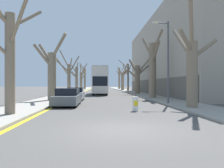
{
  "coord_description": "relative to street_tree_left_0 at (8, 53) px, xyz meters",
  "views": [
    {
      "loc": [
        -0.82,
        -8.11,
        1.7
      ],
      "look_at": [
        0.99,
        23.55,
        1.74
      ],
      "focal_mm": 35.0,
      "sensor_mm": 36.0,
      "label": 1
    }
  ],
  "objects": [
    {
      "name": "street_tree_left_5",
      "position": [
        0.11,
        56.85,
        0.53
      ],
      "size": [
        2.07,
        4.35,
        8.59
      ],
      "color": "#7A6B56",
      "rests_on": "ground"
    },
    {
      "name": "parked_car_0",
      "position": [
        2.28,
        5.82,
        -2.67
      ],
      "size": [
        1.85,
        4.59,
        1.38
      ],
      "color": "#4C5156",
      "rests_on": "ground"
    },
    {
      "name": "street_tree_right_4",
      "position": [
        11.34,
        48.23,
        -0.19
      ],
      "size": [
        3.76,
        1.51,
        7.48
      ],
      "color": "#7A6B56",
      "rests_on": "ground"
    },
    {
      "name": "traffic_bollard",
      "position": [
        7.1,
        2.03,
        -2.88
      ],
      "size": [
        0.37,
        0.38,
        0.91
      ],
      "color": "white",
      "rests_on": "ground"
    },
    {
      "name": "street_tree_right_3",
      "position": [
        11.2,
        37.27,
        0.29
      ],
      "size": [
        3.34,
        4.09,
        7.08
      ],
      "color": "#7A6B56",
      "rests_on": "ground"
    },
    {
      "name": "parked_car_1",
      "position": [
        2.28,
        11.6,
        -2.68
      ],
      "size": [
        1.71,
        3.92,
        1.37
      ],
      "color": "#9EA3AD",
      "rests_on": "ground"
    },
    {
      "name": "street_tree_right_2",
      "position": [
        11.31,
        24.95,
        -0.47
      ],
      "size": [
        4.05,
        1.9,
        6.25
      ],
      "color": "#7A6B56",
      "rests_on": "ground"
    },
    {
      "name": "street_tree_right_0",
      "position": [
        11.14,
        2.88,
        -0.4
      ],
      "size": [
        3.2,
        4.68,
        7.31
      ],
      "color": "#7A6B56",
      "rests_on": "ground"
    },
    {
      "name": "street_tree_left_1",
      "position": [
        -0.03,
        10.6,
        -0.45
      ],
      "size": [
        3.52,
        2.32,
        6.66
      ],
      "color": "#7A6B56",
      "rests_on": "ground"
    },
    {
      "name": "ground_plane",
      "position": [
        5.65,
        -3.65,
        -3.33
      ],
      "size": [
        300.0,
        300.0,
        0.0
      ],
      "primitive_type": "plane",
      "color": "#4C4947"
    },
    {
      "name": "double_decker_bus",
      "position": [
        4.9,
        25.58,
        -0.79
      ],
      "size": [
        2.47,
        11.39,
        4.48
      ],
      "color": "silver",
      "rests_on": "ground"
    },
    {
      "name": "building_facade_right",
      "position": [
        18.33,
        25.61,
        3.09
      ],
      "size": [
        10.08,
        39.1,
        12.86
      ],
      "color": "#9E9384",
      "rests_on": "ground"
    },
    {
      "name": "kerb_line_stripe",
      "position": [
        1.38,
        46.35,
        -3.33
      ],
      "size": [
        0.24,
        120.0,
        0.01
      ],
      "primitive_type": "cube",
      "color": "yellow",
      "rests_on": "ground"
    },
    {
      "name": "lamp_post",
      "position": [
        10.47,
        6.25,
        0.62
      ],
      "size": [
        1.4,
        0.2,
        7.0
      ],
      "color": "#4C4F54",
      "rests_on": "ground"
    },
    {
      "name": "street_tree_left_3",
      "position": [
        -0.0,
        33.61,
        -0.37
      ],
      "size": [
        2.6,
        2.26,
        6.14
      ],
      "color": "#7A6B56",
      "rests_on": "ground"
    },
    {
      "name": "sidewalk_right",
      "position": [
        11.72,
        46.35,
        -3.27
      ],
      "size": [
        3.24,
        120.0,
        0.12
      ],
      "primitive_type": "cube",
      "color": "gray",
      "rests_on": "ground"
    },
    {
      "name": "street_tree_right_1",
      "position": [
        11.14,
        13.88,
        0.38
      ],
      "size": [
        2.32,
        4.4,
        8.15
      ],
      "color": "#7A6B56",
      "rests_on": "ground"
    },
    {
      "name": "street_tree_left_2",
      "position": [
        -0.03,
        22.37,
        -0.24
      ],
      "size": [
        3.88,
        3.05,
        7.04
      ],
      "color": "#7A6B56",
      "rests_on": "ground"
    },
    {
      "name": "street_tree_left_4",
      "position": [
        0.07,
        45.6,
        -0.35
      ],
      "size": [
        2.02,
        2.22,
        7.16
      ],
      "color": "#7A6B56",
      "rests_on": "ground"
    },
    {
      "name": "sidewalk_left",
      "position": [
        -0.42,
        46.35,
        -3.27
      ],
      "size": [
        3.24,
        120.0,
        0.12
      ],
      "primitive_type": "cube",
      "color": "gray",
      "rests_on": "ground"
    },
    {
      "name": "street_tree_left_0",
      "position": [
        0.0,
        0.0,
        0.0
      ],
      "size": [
        3.65,
        3.63,
        7.27
      ],
      "color": "#7A6B56",
      "rests_on": "ground"
    },
    {
      "name": "street_tree_right_5",
      "position": [
        11.43,
        60.37,
        0.53
      ],
      "size": [
        2.91,
        2.43,
        7.65
      ],
      "color": "#7A6B56",
      "rests_on": "ground"
    }
  ]
}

